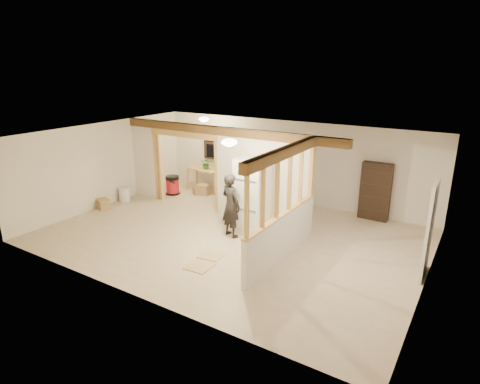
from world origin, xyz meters
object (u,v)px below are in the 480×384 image
Objects in this scene: shop_vac at (173,185)px; refrigerator at (253,193)px; woman at (231,205)px; work_table at (205,179)px; bookshelf at (375,191)px.

refrigerator is at bearing -15.67° from shop_vac.
work_table is (-2.85, 2.75, -0.43)m from woman.
woman is 1.34× the size of work_table.
woman reaches higher than shop_vac.
refrigerator is 3.84m from shop_vac.
woman is 3.96m from shop_vac.
shop_vac is at bearing 164.33° from refrigerator.
shop_vac is at bearing -116.99° from work_table.
woman is at bearing -101.83° from refrigerator.
bookshelf is at bearing -113.98° from woman.
shop_vac is at bearing -168.55° from bookshelf.
refrigerator is at bearing -25.95° from work_table.
woman is 3.98m from work_table.
work_table is at bearing -176.78° from bookshelf.
bookshelf is at bearing 11.45° from shop_vac.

